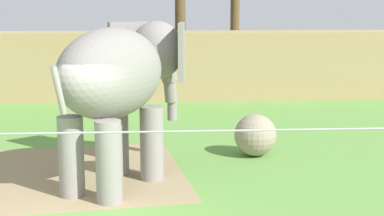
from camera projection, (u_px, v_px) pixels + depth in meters
name	position (u px, v px, depth m)	size (l,w,h in m)	color
dirt_patch	(84.00, 173.00, 12.15)	(4.03, 4.54, 0.01)	#937F5B
embankment_wall	(116.00, 66.00, 21.12)	(36.00, 1.80, 2.41)	tan
elephant	(121.00, 79.00, 11.16)	(2.96, 3.82, 3.12)	gray
enrichment_ball	(255.00, 135.00, 13.42)	(0.98, 0.98, 0.98)	gray
cable_fence	(20.00, 159.00, 5.95)	(10.67, 0.22, 3.90)	brown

